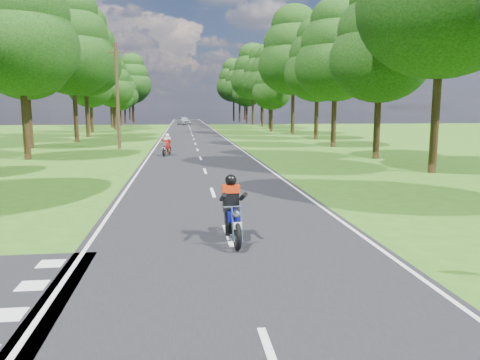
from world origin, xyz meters
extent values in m
plane|color=#315C15|center=(0.00, 0.00, 0.00)|extent=(160.00, 160.00, 0.00)
cube|color=black|center=(0.00, 50.00, 0.01)|extent=(7.00, 140.00, 0.02)
cube|color=silver|center=(0.00, 2.00, 0.02)|extent=(0.12, 2.00, 0.01)
cube|color=silver|center=(0.00, 8.00, 0.02)|extent=(0.12, 2.00, 0.01)
cube|color=silver|center=(0.00, 14.00, 0.02)|extent=(0.12, 2.00, 0.01)
cube|color=silver|center=(0.00, 20.00, 0.02)|extent=(0.12, 2.00, 0.01)
cube|color=silver|center=(0.00, 26.00, 0.02)|extent=(0.12, 2.00, 0.01)
cube|color=silver|center=(0.00, 32.00, 0.02)|extent=(0.12, 2.00, 0.01)
cube|color=silver|center=(0.00, 38.00, 0.02)|extent=(0.12, 2.00, 0.01)
cube|color=silver|center=(0.00, 44.00, 0.02)|extent=(0.12, 2.00, 0.01)
cube|color=silver|center=(0.00, 50.00, 0.02)|extent=(0.12, 2.00, 0.01)
cube|color=silver|center=(0.00, 56.00, 0.02)|extent=(0.12, 2.00, 0.01)
cube|color=silver|center=(0.00, 62.00, 0.02)|extent=(0.12, 2.00, 0.01)
cube|color=silver|center=(0.00, 68.00, 0.02)|extent=(0.12, 2.00, 0.01)
cube|color=silver|center=(0.00, 74.00, 0.02)|extent=(0.12, 2.00, 0.01)
cube|color=silver|center=(0.00, 80.00, 0.02)|extent=(0.12, 2.00, 0.01)
cube|color=silver|center=(0.00, 86.00, 0.02)|extent=(0.12, 2.00, 0.01)
cube|color=silver|center=(0.00, 92.00, 0.02)|extent=(0.12, 2.00, 0.01)
cube|color=silver|center=(0.00, 98.00, 0.02)|extent=(0.12, 2.00, 0.01)
cube|color=silver|center=(0.00, 104.00, 0.02)|extent=(0.12, 2.00, 0.01)
cube|color=silver|center=(0.00, 110.00, 0.02)|extent=(0.12, 2.00, 0.01)
cube|color=silver|center=(0.00, 116.00, 0.02)|extent=(0.12, 2.00, 0.01)
cube|color=silver|center=(-3.30, 50.00, 0.02)|extent=(0.10, 140.00, 0.01)
cube|color=silver|center=(3.30, 50.00, 0.02)|extent=(0.10, 140.00, 0.01)
cube|color=silver|center=(-3.80, -2.10, 0.02)|extent=(0.50, 0.50, 0.01)
cube|color=silver|center=(-3.80, -0.90, 0.02)|extent=(0.50, 0.50, 0.01)
cube|color=silver|center=(-3.80, 0.30, 0.02)|extent=(0.50, 0.50, 0.01)
cylinder|color=black|center=(-10.57, 20.76, 1.96)|extent=(0.40, 0.40, 3.91)
ellipsoid|color=black|center=(-10.57, 20.76, 6.78)|extent=(6.85, 6.85, 5.82)
ellipsoid|color=black|center=(-10.57, 20.76, 8.68)|extent=(5.87, 5.87, 4.99)
cylinder|color=black|center=(-12.94, 29.18, 1.90)|extent=(0.40, 0.40, 3.79)
ellipsoid|color=black|center=(-12.94, 29.18, 6.57)|extent=(6.64, 6.64, 5.64)
ellipsoid|color=black|center=(-12.94, 29.18, 8.41)|extent=(5.69, 5.69, 4.84)
ellipsoid|color=black|center=(-12.94, 29.18, 10.26)|extent=(4.27, 4.27, 3.63)
cylinder|color=black|center=(-10.82, 35.60, 2.16)|extent=(0.40, 0.40, 4.32)
ellipsoid|color=black|center=(-10.82, 35.60, 7.47)|extent=(7.56, 7.56, 6.42)
ellipsoid|color=black|center=(-10.82, 35.60, 9.58)|extent=(6.48, 6.48, 5.51)
ellipsoid|color=black|center=(-10.82, 35.60, 11.68)|extent=(4.86, 4.86, 4.13)
cylinder|color=black|center=(-11.26, 43.10, 2.20)|extent=(0.40, 0.40, 4.40)
ellipsoid|color=black|center=(-11.26, 43.10, 7.62)|extent=(7.71, 7.71, 6.55)
ellipsoid|color=black|center=(-11.26, 43.10, 9.77)|extent=(6.60, 6.60, 5.61)
ellipsoid|color=black|center=(-11.26, 43.10, 11.92)|extent=(4.95, 4.95, 4.21)
cylinder|color=black|center=(-12.61, 52.78, 1.60)|extent=(0.40, 0.40, 3.20)
ellipsoid|color=black|center=(-12.61, 52.78, 5.54)|extent=(5.60, 5.60, 4.76)
ellipsoid|color=black|center=(-12.61, 52.78, 7.10)|extent=(4.80, 4.80, 4.08)
ellipsoid|color=black|center=(-12.61, 52.78, 8.66)|extent=(3.60, 3.60, 3.06)
cylinder|color=black|center=(-10.75, 60.15, 1.61)|extent=(0.40, 0.40, 3.22)
ellipsoid|color=black|center=(-10.75, 60.15, 5.58)|extent=(5.64, 5.64, 4.79)
ellipsoid|color=black|center=(-10.75, 60.15, 7.15)|extent=(4.83, 4.83, 4.11)
ellipsoid|color=black|center=(-10.75, 60.15, 8.72)|extent=(3.62, 3.62, 3.08)
cylinder|color=black|center=(-12.29, 67.91, 1.80)|extent=(0.40, 0.40, 3.61)
ellipsoid|color=black|center=(-12.29, 67.91, 6.25)|extent=(6.31, 6.31, 5.37)
ellipsoid|color=black|center=(-12.29, 67.91, 8.01)|extent=(5.41, 5.41, 4.60)
ellipsoid|color=black|center=(-12.29, 67.91, 9.76)|extent=(4.06, 4.06, 3.45)
cylinder|color=black|center=(-11.94, 75.74, 1.33)|extent=(0.40, 0.40, 2.67)
ellipsoid|color=black|center=(-11.94, 75.74, 4.62)|extent=(4.67, 4.67, 3.97)
ellipsoid|color=black|center=(-11.94, 75.74, 5.92)|extent=(4.00, 4.00, 3.40)
ellipsoid|color=black|center=(-11.94, 75.74, 7.22)|extent=(3.00, 3.00, 2.55)
cylinder|color=black|center=(-12.18, 84.90, 1.54)|extent=(0.40, 0.40, 3.09)
ellipsoid|color=black|center=(-12.18, 84.90, 5.34)|extent=(5.40, 5.40, 4.59)
ellipsoid|color=black|center=(-12.18, 84.90, 6.85)|extent=(4.63, 4.63, 3.93)
ellipsoid|color=black|center=(-12.18, 84.90, 8.35)|extent=(3.47, 3.47, 2.95)
cylinder|color=black|center=(-11.23, 91.41, 2.24)|extent=(0.40, 0.40, 4.48)
ellipsoid|color=black|center=(-11.23, 91.41, 7.75)|extent=(7.84, 7.84, 6.66)
ellipsoid|color=black|center=(-11.23, 91.41, 9.94)|extent=(6.72, 6.72, 5.71)
ellipsoid|color=black|center=(-11.23, 91.41, 12.12)|extent=(5.04, 5.04, 4.28)
cylinder|color=black|center=(-12.28, 100.39, 2.05)|extent=(0.40, 0.40, 4.09)
ellipsoid|color=black|center=(-12.28, 100.39, 7.09)|extent=(7.16, 7.16, 6.09)
ellipsoid|color=black|center=(-12.28, 100.39, 9.08)|extent=(6.14, 6.14, 5.22)
ellipsoid|color=black|center=(-12.28, 100.39, 11.08)|extent=(4.61, 4.61, 3.92)
cylinder|color=black|center=(11.06, 12.20, 2.28)|extent=(0.40, 0.40, 4.56)
ellipsoid|color=black|center=(11.06, 12.20, 7.89)|extent=(7.98, 7.98, 6.78)
cylinder|color=black|center=(10.92, 18.69, 1.75)|extent=(0.40, 0.40, 3.49)
ellipsoid|color=black|center=(10.92, 18.69, 6.05)|extent=(6.12, 6.12, 5.20)
ellipsoid|color=black|center=(10.92, 18.69, 7.75)|extent=(5.24, 5.24, 4.46)
ellipsoid|color=black|center=(10.92, 18.69, 9.46)|extent=(3.93, 3.93, 3.34)
cylinder|color=black|center=(11.06, 27.58, 1.85)|extent=(0.40, 0.40, 3.69)
ellipsoid|color=black|center=(11.06, 27.58, 6.39)|extent=(6.46, 6.46, 5.49)
ellipsoid|color=black|center=(11.06, 27.58, 8.19)|extent=(5.54, 5.54, 4.71)
ellipsoid|color=black|center=(11.06, 27.58, 9.99)|extent=(4.15, 4.15, 3.53)
cylinder|color=black|center=(12.17, 36.42, 1.87)|extent=(0.40, 0.40, 3.74)
ellipsoid|color=black|center=(12.17, 36.42, 6.48)|extent=(6.55, 6.55, 5.57)
ellipsoid|color=black|center=(12.17, 36.42, 8.31)|extent=(5.62, 5.62, 4.77)
ellipsoid|color=black|center=(12.17, 36.42, 10.13)|extent=(4.21, 4.21, 3.58)
cylinder|color=black|center=(11.72, 44.72, 2.32)|extent=(0.40, 0.40, 4.64)
ellipsoid|color=black|center=(11.72, 44.72, 8.04)|extent=(8.12, 8.12, 6.91)
ellipsoid|color=black|center=(11.72, 44.72, 10.30)|extent=(6.96, 6.96, 5.92)
ellipsoid|color=black|center=(11.72, 44.72, 12.56)|extent=(5.22, 5.22, 4.44)
cylinder|color=black|center=(10.55, 51.92, 1.45)|extent=(0.40, 0.40, 2.91)
ellipsoid|color=black|center=(10.55, 51.92, 5.03)|extent=(5.09, 5.09, 4.33)
ellipsoid|color=black|center=(10.55, 51.92, 6.45)|extent=(4.36, 4.36, 3.71)
ellipsoid|color=black|center=(10.55, 51.92, 7.87)|extent=(3.27, 3.27, 2.78)
cylinder|color=black|center=(11.77, 59.40, 1.94)|extent=(0.40, 0.40, 3.88)
ellipsoid|color=black|center=(11.77, 59.40, 6.71)|extent=(6.78, 6.78, 5.77)
ellipsoid|color=black|center=(11.77, 59.40, 8.60)|extent=(5.81, 5.81, 4.94)
ellipsoid|color=black|center=(11.77, 59.40, 10.49)|extent=(4.36, 4.36, 3.71)
cylinder|color=black|center=(12.10, 67.87, 2.09)|extent=(0.40, 0.40, 4.18)
ellipsoid|color=black|center=(12.10, 67.87, 7.23)|extent=(7.31, 7.31, 6.21)
ellipsoid|color=black|center=(12.10, 67.87, 9.27)|extent=(6.27, 6.27, 5.33)
ellipsoid|color=black|center=(12.10, 67.87, 11.31)|extent=(4.70, 4.70, 4.00)
cylinder|color=black|center=(11.80, 76.83, 2.32)|extent=(0.40, 0.40, 4.63)
ellipsoid|color=black|center=(11.80, 76.83, 8.02)|extent=(8.11, 8.11, 6.89)
ellipsoid|color=black|center=(11.80, 76.83, 10.28)|extent=(6.95, 6.95, 5.91)
ellipsoid|color=black|center=(11.80, 76.83, 12.54)|extent=(5.21, 5.21, 4.43)
cylinder|color=black|center=(11.69, 84.12, 1.68)|extent=(0.40, 0.40, 3.36)
ellipsoid|color=black|center=(11.69, 84.12, 5.82)|extent=(5.88, 5.88, 5.00)
ellipsoid|color=black|center=(11.69, 84.12, 7.46)|extent=(5.04, 5.04, 4.29)
ellipsoid|color=black|center=(11.69, 84.12, 9.10)|extent=(3.78, 3.78, 3.21)
cylinder|color=black|center=(11.14, 91.34, 2.04)|extent=(0.40, 0.40, 4.09)
ellipsoid|color=black|center=(11.14, 91.34, 7.07)|extent=(7.15, 7.15, 6.08)
ellipsoid|color=black|center=(11.14, 91.34, 9.07)|extent=(6.13, 6.13, 5.21)
ellipsoid|color=black|center=(11.14, 91.34, 11.06)|extent=(4.60, 4.60, 3.91)
cylinder|color=black|center=(10.68, 99.10, 2.24)|extent=(0.40, 0.40, 4.48)
ellipsoid|color=black|center=(10.68, 99.10, 7.76)|extent=(7.84, 7.84, 6.66)
ellipsoid|color=black|center=(10.68, 99.10, 9.94)|extent=(6.72, 6.72, 5.71)
ellipsoid|color=black|center=(10.68, 99.10, 12.13)|extent=(5.04, 5.04, 4.28)
cylinder|color=black|center=(-14.00, 110.00, 1.92)|extent=(0.40, 0.40, 3.84)
ellipsoid|color=black|center=(-14.00, 110.00, 6.65)|extent=(6.72, 6.72, 5.71)
ellipsoid|color=black|center=(-14.00, 110.00, 8.52)|extent=(5.76, 5.76, 4.90)
ellipsoid|color=black|center=(-14.00, 110.00, 10.39)|extent=(4.32, 4.32, 3.67)
cylinder|color=black|center=(15.00, 112.00, 2.08)|extent=(0.40, 0.40, 4.16)
ellipsoid|color=black|center=(15.00, 112.00, 7.20)|extent=(7.28, 7.28, 6.19)
ellipsoid|color=black|center=(15.00, 112.00, 9.23)|extent=(6.24, 6.24, 5.30)
ellipsoid|color=black|center=(15.00, 112.00, 11.26)|extent=(4.68, 4.68, 3.98)
cylinder|color=black|center=(-16.00, 95.00, 1.76)|extent=(0.40, 0.40, 3.52)
ellipsoid|color=black|center=(-16.00, 95.00, 6.09)|extent=(6.16, 6.16, 5.24)
ellipsoid|color=black|center=(-16.00, 95.00, 7.81)|extent=(5.28, 5.28, 4.49)
ellipsoid|color=black|center=(-16.00, 95.00, 9.53)|extent=(3.96, 3.96, 3.37)
cylinder|color=black|center=(17.00, 98.00, 2.24)|extent=(0.40, 0.40, 4.48)
ellipsoid|color=black|center=(17.00, 98.00, 7.76)|extent=(7.84, 7.84, 6.66)
ellipsoid|color=black|center=(17.00, 98.00, 9.94)|extent=(6.72, 6.72, 5.71)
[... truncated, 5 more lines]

